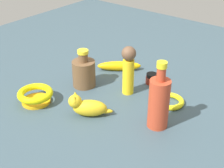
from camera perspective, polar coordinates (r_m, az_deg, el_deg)
ground at (r=1.16m, az=-0.00°, el=-3.09°), size 2.00×2.00×0.00m
cat_figurine at (r=1.07m, az=-4.41°, el=-3.92°), size 0.13×0.11×0.08m
banana at (r=1.37m, az=1.26°, el=3.18°), size 0.17×0.15×0.04m
bangle at (r=1.16m, az=9.95°, el=-2.97°), size 0.11×0.11×0.02m
bowl at (r=1.17m, az=-13.23°, el=-1.91°), size 0.12×0.12×0.05m
bottle_tall at (r=1.00m, az=8.19°, el=-3.09°), size 0.06×0.06×0.22m
bottle_short at (r=1.24m, az=-4.94°, el=2.07°), size 0.09×0.09×0.15m
nail_polish_jar at (r=1.27m, az=6.93°, el=0.96°), size 0.05×0.05×0.04m
person_figure_adult at (r=1.17m, az=2.89°, el=2.76°), size 0.05×0.05×0.18m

